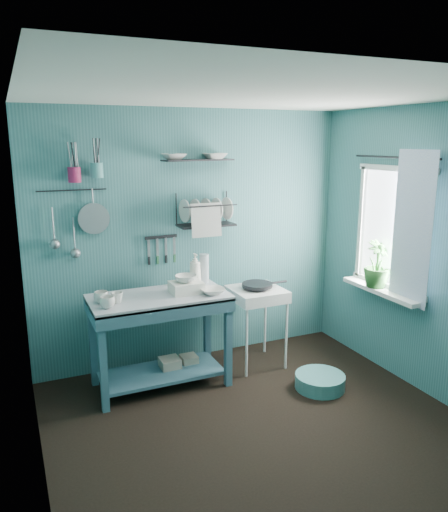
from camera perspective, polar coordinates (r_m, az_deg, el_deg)
name	(u,v)px	position (r m, az deg, el deg)	size (l,w,h in m)	color
floor	(262,428)	(4.14, 4.37, -19.02)	(3.20, 3.20, 0.00)	black
ceiling	(269,94)	(3.52, 5.11, 17.95)	(3.20, 3.20, 0.00)	silver
wall_back	(193,238)	(4.97, -3.57, 2.06)	(3.20, 3.20, 0.00)	#326466
wall_front	(421,353)	(2.50, 21.63, -10.22)	(3.20, 3.20, 0.00)	#326466
wall_left	(30,302)	(3.22, -21.28, -4.97)	(3.00, 3.00, 0.00)	#326466
wall_right	(430,254)	(4.60, 22.51, 0.18)	(3.00, 3.00, 0.00)	#326466
work_counter	(160,341)	(4.60, -7.30, -9.61)	(1.22, 0.61, 0.86)	#325A69
mug_left	(107,302)	(4.19, -13.18, -5.18)	(0.12, 0.12, 0.10)	silver
mug_mid	(117,298)	(4.30, -12.12, -4.68)	(0.10, 0.10, 0.09)	silver
mug_right	(101,297)	(4.33, -13.84, -4.59)	(0.12, 0.12, 0.10)	silver
wash_tub	(186,287)	(4.49, -4.34, -3.58)	(0.28, 0.22, 0.10)	silver
tub_bowl	(186,279)	(4.47, -4.36, -2.60)	(0.20, 0.20, 0.06)	silver
soap_bottle	(195,269)	(4.72, -3.32, -1.49)	(0.12, 0.12, 0.30)	silver
water_bottle	(204,268)	(4.78, -2.28, -1.42)	(0.09, 0.09, 0.28)	#AAB5BD
counter_bowl	(212,291)	(4.45, -1.34, -4.02)	(0.22, 0.22, 0.05)	silver
hotplate_stand	(256,327)	(5.01, 3.73, -8.05)	(0.49, 0.49, 0.79)	silver
frying_pan	(257,285)	(4.87, 3.80, -3.33)	(0.30, 0.30, 0.04)	black
knife_strip	(161,237)	(4.83, -7.21, 2.17)	(0.32, 0.02, 0.03)	black
dish_rack	(206,210)	(4.83, -2.06, 5.31)	(0.55, 0.24, 0.32)	black
upper_shelf	(198,160)	(4.80, -2.97, 10.90)	(0.70, 0.18, 0.01)	black
shelf_bowl_left	(174,157)	(4.71, -5.76, 11.23)	(0.22, 0.22, 0.05)	silver
shelf_bowl_right	(215,157)	(4.86, -1.05, 11.23)	(0.23, 0.23, 0.06)	silver
utensil_cup_magenta	(74,175)	(4.54, -16.73, 8.88)	(0.11, 0.11, 0.13)	#991C48
utensil_cup_teal	(97,170)	(4.57, -14.34, 9.47)	(0.11, 0.11, 0.13)	teal
colander	(94,219)	(4.63, -14.65, 4.16)	(0.28, 0.28, 0.03)	#919398
ladle_outer	(53,225)	(4.61, -18.95, 3.42)	(0.01, 0.01, 0.30)	#919398
ladle_inner	(74,234)	(4.64, -16.78, 2.41)	(0.01, 0.01, 0.30)	#919398
hook_rail	(72,190)	(4.60, -16.99, 7.20)	(0.01, 0.01, 0.60)	black
window_glass	(393,229)	(4.88, 18.75, 2.97)	(1.10, 1.10, 0.00)	white
windowsill	(381,291)	(4.95, 17.52, -3.82)	(0.16, 0.95, 0.04)	silver
curtain	(412,229)	(4.61, 20.70, 2.90)	(1.35, 1.35, 0.00)	white
curtain_rod	(395,157)	(4.78, 18.92, 10.62)	(0.02, 0.02, 1.05)	black
potted_plant	(377,264)	(4.94, 17.12, -0.88)	(0.25, 0.25, 0.45)	#2B6428
storage_tin_large	(170,369)	(4.80, -6.19, -12.76)	(0.18, 0.18, 0.22)	gray
storage_tin_small	(189,365)	(4.89, -4.02, -12.35)	(0.15, 0.15, 0.20)	gray
floor_basin	(320,381)	(4.74, 10.91, -13.90)	(0.45, 0.45, 0.13)	teal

